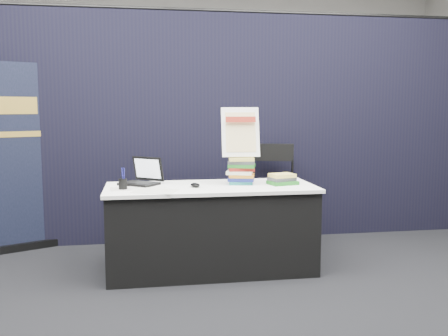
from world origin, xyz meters
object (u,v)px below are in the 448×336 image
laptop (139,178)px  pullup_banner (13,169)px  info_sign (240,133)px  stacking_chair (276,191)px  book_stack_short (283,179)px  book_stack_tall (241,171)px  display_table (211,228)px

laptop → pullup_banner: bearing=-172.4°
laptop → info_sign: 0.98m
info_sign → stacking_chair: size_ratio=0.43×
book_stack_short → laptop: bearing=170.5°
laptop → book_stack_tall: (0.89, -0.14, 0.06)m
display_table → info_sign: size_ratio=3.98×
book_stack_tall → book_stack_short: 0.38m
book_stack_tall → info_sign: info_sign is taller
book_stack_short → pullup_banner: 2.64m
display_table → stacking_chair: bearing=39.8°
stacking_chair → book_stack_tall: bearing=-114.1°
display_table → stacking_chair: stacking_chair is taller
book_stack_tall → stacking_chair: 0.82m
laptop → stacking_chair: (1.37, 0.45, -0.23)m
display_table → stacking_chair: 1.01m
info_sign → stacking_chair: 0.97m
book_stack_short → stacking_chair: size_ratio=0.25×
info_sign → stacking_chair: (0.49, 0.56, -0.62)m
book_stack_tall → book_stack_short: size_ratio=0.94×
info_sign → pullup_banner: bearing=161.6°
book_stack_tall → info_sign: bearing=90.0°
display_table → pullup_banner: 2.09m
display_table → book_stack_short: size_ratio=6.85×
book_stack_tall → pullup_banner: size_ratio=0.13×
book_stack_short → pullup_banner: pullup_banner is taller
laptop → info_sign: bearing=31.3°
display_table → book_stack_short: book_stack_short is taller
info_sign → laptop: bearing=176.2°
display_table → book_stack_tall: size_ratio=7.31×
book_stack_tall → display_table: bearing=-170.4°
book_stack_tall → book_stack_short: (0.36, -0.07, -0.07)m
book_stack_short → display_table: bearing=178.0°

